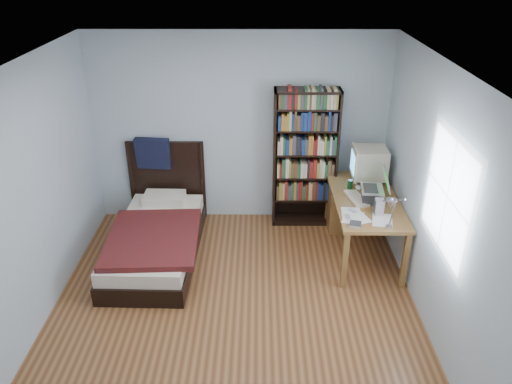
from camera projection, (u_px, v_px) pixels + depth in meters
room at (235, 207)px, 4.55m from camera, size 4.20×4.24×2.50m
desk at (357, 205)px, 6.37m from camera, size 0.75×1.54×0.73m
crt_monitor at (368, 163)px, 6.10m from camera, size 0.41×0.39×0.47m
laptop at (373, 193)px, 5.73m from camera, size 0.35×0.35×0.40m
desk_lamp at (391, 206)px, 4.74m from camera, size 0.21×0.47×0.55m
keyboard at (357, 198)px, 5.81m from camera, size 0.25×0.44×0.04m
speaker at (379, 207)px, 5.46m from camera, size 0.09×0.09×0.19m
soda_can at (350, 184)px, 6.05m from camera, size 0.06×0.06×0.11m
mouse at (358, 187)px, 6.06m from camera, size 0.07×0.12×0.04m
phone_silver at (352, 211)px, 5.54m from camera, size 0.09×0.11×0.02m
phone_grey at (348, 217)px, 5.42m from camera, size 0.05×0.10×0.02m
external_drive at (355, 224)px, 5.28m from camera, size 0.15×0.15×0.03m
bookshelf at (305, 159)px, 6.43m from camera, size 0.82×0.30×1.83m
bed at (157, 234)px, 6.02m from camera, size 1.07×2.05×1.16m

